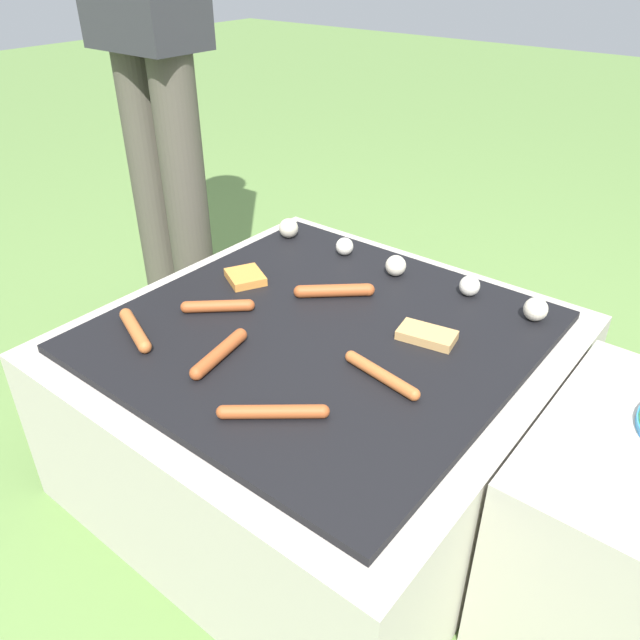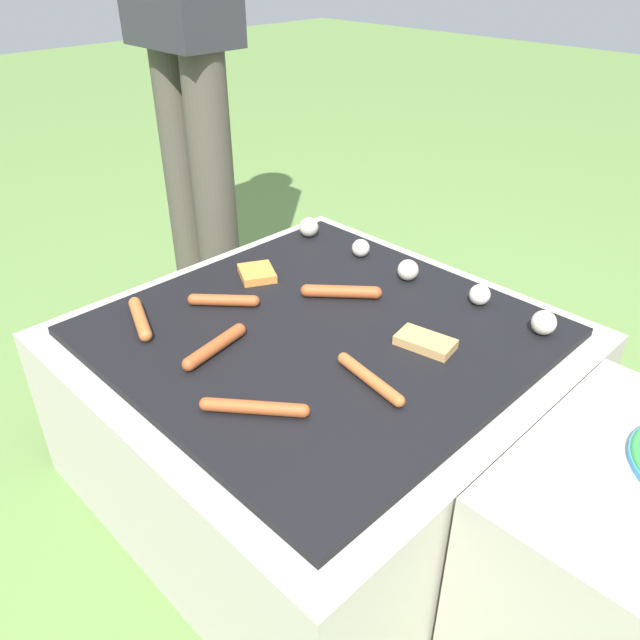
{
  "view_description": "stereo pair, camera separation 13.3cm",
  "coord_description": "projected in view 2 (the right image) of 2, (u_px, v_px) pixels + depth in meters",
  "views": [
    {
      "loc": [
        0.71,
        -0.89,
        1.15
      ],
      "look_at": [
        0.0,
        0.0,
        0.44
      ],
      "focal_mm": 35.0,
      "sensor_mm": 36.0,
      "label": 1
    },
    {
      "loc": [
        0.81,
        -0.8,
        1.15
      ],
      "look_at": [
        0.0,
        0.0,
        0.44
      ],
      "focal_mm": 35.0,
      "sensor_mm": 36.0,
      "label": 2
    }
  ],
  "objects": [
    {
      "name": "grill",
      "position": [
        320.0,
        404.0,
        1.46
      ],
      "size": [
        0.95,
        0.95,
        0.42
      ],
      "color": "#B2AA9E",
      "rests_on": "ground_plane"
    },
    {
      "name": "bread_slice_center",
      "position": [
        257.0,
        273.0,
        1.54
      ],
      "size": [
        0.12,
        0.12,
        0.02
      ],
      "color": "#D18438",
      "rests_on": "grill"
    },
    {
      "name": "sausage_back_center",
      "position": [
        224.0,
        300.0,
        1.42
      ],
      "size": [
        0.13,
        0.12,
        0.03
      ],
      "color": "#A34C23",
      "rests_on": "grill"
    },
    {
      "name": "sausage_front_center",
      "position": [
        370.0,
        379.0,
        1.17
      ],
      "size": [
        0.18,
        0.05,
        0.02
      ],
      "color": "#B7602D",
      "rests_on": "grill"
    },
    {
      "name": "sausage_mid_right",
      "position": [
        341.0,
        292.0,
        1.45
      ],
      "size": [
        0.15,
        0.14,
        0.03
      ],
      "color": "#A34C23",
      "rests_on": "grill"
    },
    {
      "name": "ground_plane",
      "position": [
        320.0,
        469.0,
        1.57
      ],
      "size": [
        14.0,
        14.0,
        0.0
      ],
      "primitive_type": "plane",
      "color": "#608442"
    },
    {
      "name": "sausage_back_left",
      "position": [
        215.0,
        346.0,
        1.26
      ],
      "size": [
        0.06,
        0.17,
        0.03
      ],
      "color": "#A34C23",
      "rests_on": "grill"
    },
    {
      "name": "mushroom_row",
      "position": [
        411.0,
        269.0,
        1.53
      ],
      "size": [
        0.77,
        0.07,
        0.05
      ],
      "color": "beige",
      "rests_on": "grill"
    },
    {
      "name": "bread_slice_left",
      "position": [
        425.0,
        342.0,
        1.28
      ],
      "size": [
        0.13,
        0.09,
        0.02
      ],
      "color": "tan",
      "rests_on": "grill"
    },
    {
      "name": "sausage_mid_left",
      "position": [
        140.0,
        319.0,
        1.35
      ],
      "size": [
        0.16,
        0.08,
        0.03
      ],
      "color": "#B7602D",
      "rests_on": "grill"
    },
    {
      "name": "sausage_front_right",
      "position": [
        254.0,
        407.0,
        1.1
      ],
      "size": [
        0.16,
        0.14,
        0.02
      ],
      "color": "#A34C23",
      "rests_on": "grill"
    }
  ]
}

